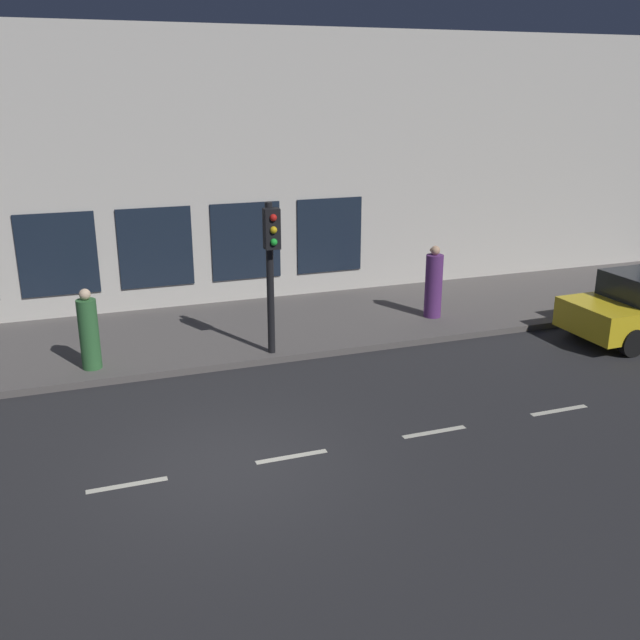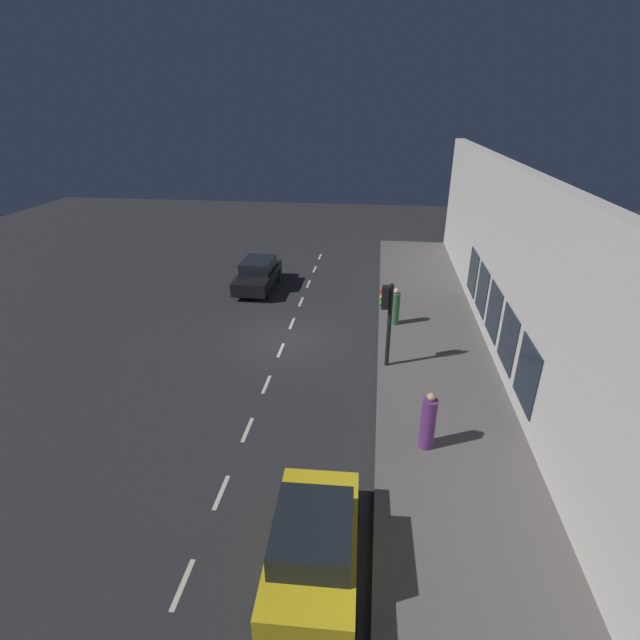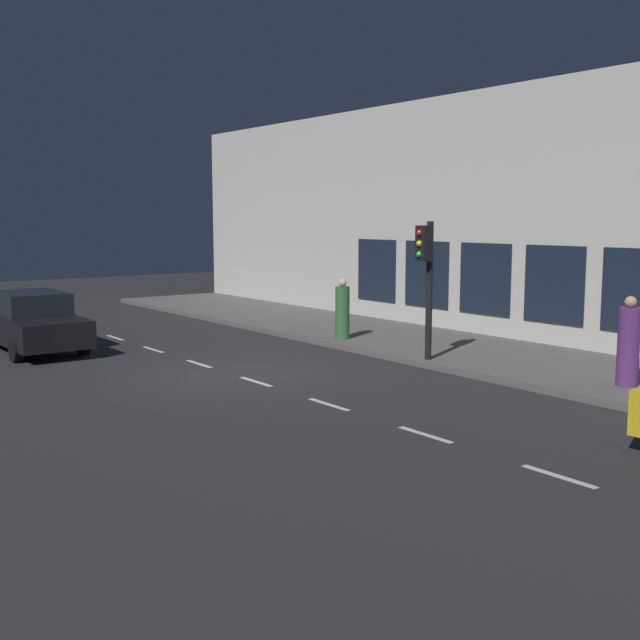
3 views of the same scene
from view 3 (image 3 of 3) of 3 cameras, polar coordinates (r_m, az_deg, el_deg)
The scene contains 8 objects.
ground_plane at distance 17.85m, azimuth -6.42°, elevation -3.98°, with size 60.00×60.00×0.00m, color #28282B.
sidewalk at distance 21.63m, azimuth 7.98°, elevation -1.79°, with size 4.50×32.00×0.15m.
building_facade at distance 23.22m, azimuth 12.64°, elevation 7.42°, with size 0.65×32.00×7.18m.
lane_centre_line at distance 17.01m, azimuth -4.71°, elevation -4.52°, with size 0.12×27.20×0.01m.
traffic_light at distance 18.62m, azimuth 7.79°, elevation 3.80°, with size 0.50×0.32×3.31m.
parked_car_1 at distance 22.06m, azimuth -20.32°, elevation -0.12°, with size 1.90×4.34×1.58m.
pedestrian_0 at distance 21.87m, azimuth 1.65°, elevation 0.65°, with size 0.49×0.49×1.71m.
pedestrian_1 at distance 16.91m, azimuth 21.66°, elevation -1.72°, with size 0.61×0.61×1.83m.
Camera 3 is at (-8.85, -15.09, 3.54)m, focal length 43.69 mm.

